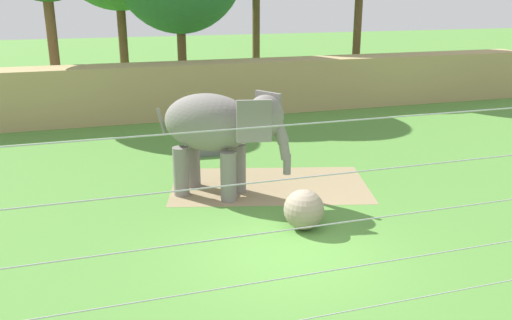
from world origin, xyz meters
TOP-DOWN VIEW (x-y plane):
  - ground_plane at (0.00, 0.00)m, footprint 120.00×120.00m
  - dirt_patch at (0.94, 4.05)m, footprint 6.24×4.55m
  - embankment_wall at (0.00, 13.77)m, footprint 36.00×1.80m
  - elephant at (-0.59, 3.77)m, footprint 3.40×2.93m
  - enrichment_ball at (0.75, 1.01)m, footprint 0.95×0.95m
  - cable_fence at (0.00, -3.39)m, footprint 12.00×0.25m
  - feed_trough at (-0.13, 7.57)m, footprint 1.44×0.62m

SIDE VIEW (x-z plane):
  - ground_plane at x=0.00m, z-range 0.00..0.00m
  - dirt_patch at x=0.94m, z-range 0.00..0.01m
  - feed_trough at x=-0.13m, z-range 0.00..0.44m
  - enrichment_ball at x=0.75m, z-range 0.00..0.95m
  - embankment_wall at x=0.00m, z-range 0.00..2.37m
  - elephant at x=-0.59m, z-range 0.46..3.31m
  - cable_fence at x=0.00m, z-range 0.01..3.85m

